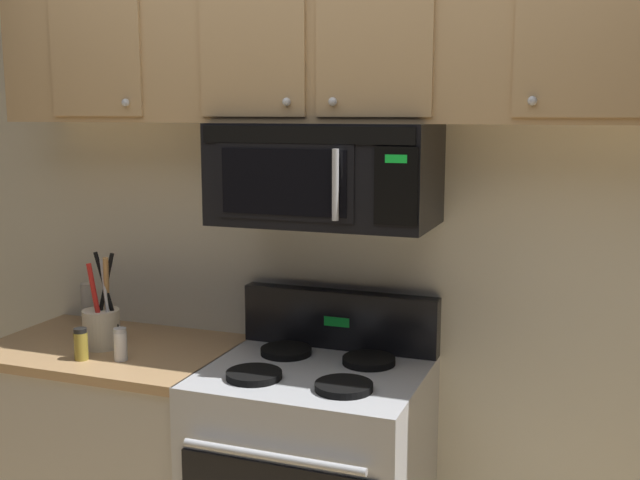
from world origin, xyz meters
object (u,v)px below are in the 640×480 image
Objects in this scene: pepper_mill at (88,306)px; spice_jar at (81,344)px; salt_shaker at (120,344)px; over_range_microwave at (325,174)px; utensil_crock_cream at (102,324)px.

pepper_mill is 0.43m from spice_jar.
salt_shaker is at bearing 17.39° from spice_jar.
pepper_mill is at bearing 177.00° from over_range_microwave.
over_range_microwave is 1.21m from pepper_mill.
over_range_microwave reaches higher than pepper_mill.
utensil_crock_cream is 0.19m from salt_shaker.
utensil_crock_cream is 0.29m from pepper_mill.
spice_jar is (0.23, -0.35, -0.04)m from pepper_mill.
pepper_mill is (-1.06, 0.06, -0.58)m from over_range_microwave.
utensil_crock_cream is (-0.85, -0.15, -0.58)m from over_range_microwave.
over_range_microwave is 2.06× the size of utensil_crock_cream.
utensil_crock_cream reaches higher than salt_shaker.
over_range_microwave is at bearing 20.16° from salt_shaker.
spice_jar is (-0.83, -0.30, -0.62)m from over_range_microwave.
salt_shaker is (0.16, -0.11, -0.03)m from utensil_crock_cream.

